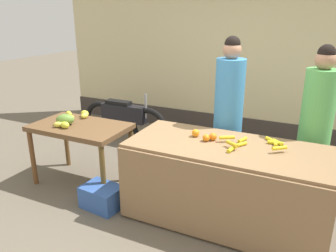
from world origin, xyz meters
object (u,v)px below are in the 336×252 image
vendor_woman_green_shirt (315,128)px  parked_motorcycle (124,119)px  vendor_woman_blue_shirt (228,115)px  produce_crate (102,197)px  produce_sack (171,152)px

vendor_woman_green_shirt → parked_motorcycle: size_ratio=1.13×
vendor_woman_blue_shirt → parked_motorcycle: size_ratio=1.16×
vendor_woman_green_shirt → produce_crate: vendor_woman_green_shirt is taller
produce_crate → produce_sack: 1.28m
parked_motorcycle → produce_crate: 2.06m
parked_motorcycle → produce_sack: (1.15, -0.60, -0.16)m
parked_motorcycle → produce_sack: parked_motorcycle is taller
produce_crate → vendor_woman_green_shirt: bearing=28.5°
parked_motorcycle → produce_sack: 1.30m
vendor_woman_blue_shirt → produce_sack: (-0.83, 0.17, -0.69)m
vendor_woman_green_shirt → produce_crate: (-2.07, -1.12, -0.78)m
vendor_woman_green_shirt → produce_crate: 2.48m
produce_crate → parked_motorcycle: bearing=115.4°
vendor_woman_green_shirt → parked_motorcycle: bearing=166.2°
vendor_woman_green_shirt → produce_crate: bearing=-151.5°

